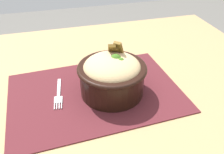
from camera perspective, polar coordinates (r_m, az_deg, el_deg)
name	(u,v)px	position (r m, az deg, el deg)	size (l,w,h in m)	color
table	(88,109)	(0.74, -5.79, -7.62)	(1.25, 0.92, 0.76)	#99754C
placemat	(95,92)	(0.68, -3.96, -3.69)	(0.47, 0.32, 0.00)	#47191E
bowl	(112,74)	(0.64, 0.02, 0.67)	(0.20, 0.20, 0.14)	black
fork	(59,95)	(0.68, -12.59, -4.10)	(0.03, 0.13, 0.00)	#BABABA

